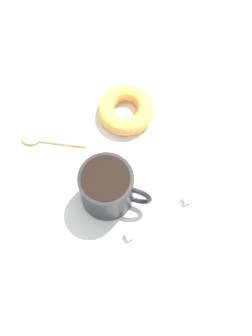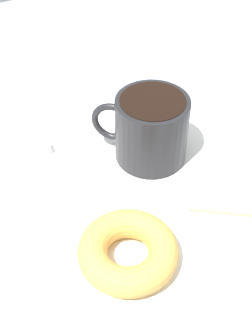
% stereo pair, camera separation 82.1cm
% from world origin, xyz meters
% --- Properties ---
extents(ground_plane, '(1.20, 1.20, 0.02)m').
position_xyz_m(ground_plane, '(0.00, 0.00, -0.01)').
color(ground_plane, '#99A8B7').
extents(napkin, '(0.36, 0.36, 0.00)m').
position_xyz_m(napkin, '(0.02, 0.03, 0.00)').
color(napkin, white).
rests_on(napkin, ground_plane).
extents(coffee_cup, '(0.11, 0.10, 0.09)m').
position_xyz_m(coffee_cup, '(0.07, 0.06, 0.05)').
color(coffee_cup, black).
rests_on(coffee_cup, napkin).
extents(donut, '(0.11, 0.11, 0.03)m').
position_xyz_m(donut, '(-0.03, -0.08, 0.02)').
color(donut, gold).
rests_on(donut, napkin).
extents(sugar_cube, '(0.02, 0.02, 0.02)m').
position_xyz_m(sugar_cube, '(-0.05, 0.12, 0.01)').
color(sugar_cube, white).
rests_on(sugar_cube, napkin).
extents(sugar_cube_extra, '(0.01, 0.01, 0.01)m').
position_xyz_m(sugar_cube_extra, '(0.07, 0.14, 0.01)').
color(sugar_cube_extra, white).
rests_on(sugar_cube_extra, napkin).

